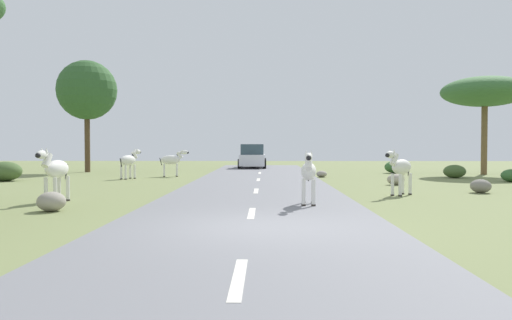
# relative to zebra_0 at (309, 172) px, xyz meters

# --- Properties ---
(ground_plane) EXTENTS (90.00, 90.00, 0.00)m
(ground_plane) POSITION_rel_zebra_0_xyz_m (-1.25, -3.76, -0.96)
(ground_plane) COLOR olive
(road) EXTENTS (6.00, 64.00, 0.05)m
(road) POSITION_rel_zebra_0_xyz_m (-1.53, -3.76, -0.93)
(road) COLOR slate
(road) RESTS_ON ground_plane
(lane_markings) EXTENTS (0.16, 56.00, 0.01)m
(lane_markings) POSITION_rel_zebra_0_xyz_m (-1.53, -4.76, -0.91)
(lane_markings) COLOR silver
(lane_markings) RESTS_ON road
(zebra_0) EXTENTS (0.51, 1.62, 1.53)m
(zebra_0) POSITION_rel_zebra_0_xyz_m (0.00, 0.00, 0.00)
(zebra_0) COLOR silver
(zebra_0) RESTS_ON road
(zebra_1) EXTENTS (0.58, 1.73, 1.63)m
(zebra_1) POSITION_rel_zebra_0_xyz_m (-7.45, 0.89, 0.02)
(zebra_1) COLOR silver
(zebra_1) RESTS_ON ground_plane
(zebra_2) EXTENTS (0.91, 1.56, 1.56)m
(zebra_2) POSITION_rel_zebra_0_xyz_m (-8.10, 11.47, -0.03)
(zebra_2) COLOR silver
(zebra_2) RESTS_ON ground_plane
(zebra_3) EXTENTS (1.29, 1.39, 1.59)m
(zebra_3) POSITION_rel_zebra_0_xyz_m (3.38, 3.20, -0.01)
(zebra_3) COLOR silver
(zebra_3) RESTS_ON ground_plane
(zebra_4) EXTENTS (1.58, 0.62, 1.51)m
(zebra_4) POSITION_rel_zebra_0_xyz_m (-6.28, 13.42, -0.06)
(zebra_4) COLOR silver
(zebra_4) RESTS_ON ground_plane
(car_0) EXTENTS (2.03, 4.35, 1.74)m
(car_0) POSITION_rel_zebra_0_xyz_m (-2.14, 23.25, -0.11)
(car_0) COLOR silver
(car_0) RESTS_ON road
(tree_3) EXTENTS (4.96, 4.96, 5.71)m
(tree_3) POSITION_rel_zebra_0_xyz_m (11.60, 15.76, 3.85)
(tree_3) COLOR brown
(tree_3) RESTS_ON ground_plane
(tree_4) EXTENTS (3.76, 3.76, 7.10)m
(tree_4) POSITION_rel_zebra_0_xyz_m (-12.55, 18.01, 4.23)
(tree_4) COLOR #4C3823
(tree_4) RESTS_ON ground_plane
(bush_0) EXTENTS (1.26, 1.13, 0.76)m
(bush_0) POSITION_rel_zebra_0_xyz_m (6.76, 17.07, -0.58)
(bush_0) COLOR #386633
(bush_0) RESTS_ON ground_plane
(bush_1) EXTENTS (1.56, 1.40, 0.93)m
(bush_1) POSITION_rel_zebra_0_xyz_m (-13.60, 9.81, -0.49)
(bush_1) COLOR #425B2D
(bush_1) RESTS_ON ground_plane
(bush_2) EXTENTS (1.15, 1.03, 0.69)m
(bush_2) POSITION_rel_zebra_0_xyz_m (8.70, 12.54, -0.62)
(bush_2) COLOR #425B2D
(bush_2) RESTS_ON ground_plane
(bush_3) EXTENTS (0.99, 0.89, 0.59)m
(bush_3) POSITION_rel_zebra_0_xyz_m (10.31, 9.72, -0.66)
(bush_3) COLOR #386633
(bush_3) RESTS_ON ground_plane
(rock_1) EXTENTS (0.71, 0.76, 0.49)m
(rock_1) POSITION_rel_zebra_0_xyz_m (6.51, 4.17, -0.71)
(rock_1) COLOR gray
(rock_1) RESTS_ON ground_plane
(rock_2) EXTENTS (0.74, 0.67, 0.47)m
(rock_2) POSITION_rel_zebra_0_xyz_m (4.42, 7.79, -0.72)
(rock_2) COLOR #A89E8C
(rock_2) RESTS_ON ground_plane
(rock_3) EXTENTS (0.72, 0.74, 0.51)m
(rock_3) POSITION_rel_zebra_0_xyz_m (-6.72, -1.11, -0.71)
(rock_3) COLOR gray
(rock_3) RESTS_ON ground_plane
(rock_4) EXTENTS (0.56, 0.58, 0.35)m
(rock_4) POSITION_rel_zebra_0_xyz_m (1.82, 13.02, -0.79)
(rock_4) COLOR gray
(rock_4) RESTS_ON ground_plane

